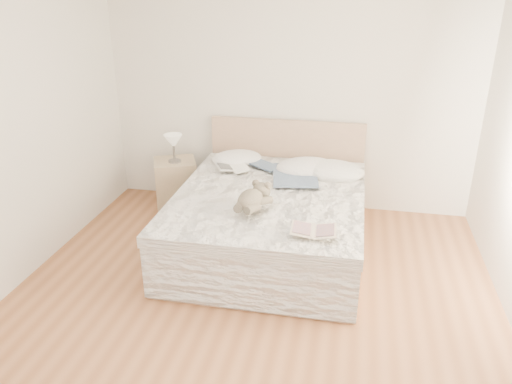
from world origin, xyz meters
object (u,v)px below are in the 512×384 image
bed (271,217)px  photo_book (232,168)px  table_lamp (173,142)px  teddy_bear (250,207)px  childrens_book (313,231)px  nightstand (176,184)px

bed → photo_book: bearing=140.5°
table_lamp → teddy_bear: bearing=-46.8°
childrens_book → photo_book: bearing=125.4°
nightstand → childrens_book: size_ratio=1.54×
photo_book → teddy_bear: (0.39, -0.93, 0.02)m
bed → table_lamp: bearing=151.8°
photo_book → teddy_bear: 1.00m
photo_book → teddy_bear: teddy_bear is taller
teddy_bear → photo_book: bearing=126.3°
bed → childrens_book: bed is taller
nightstand → photo_book: size_ratio=1.67×
table_lamp → photo_book: table_lamp is taller
bed → photo_book: (-0.47, 0.39, 0.32)m
bed → childrens_book: size_ratio=5.88×
bed → table_lamp: bed is taller
photo_book → childrens_book: (0.95, -1.21, 0.00)m
bed → teddy_bear: bearing=-99.0°
photo_book → nightstand: bearing=129.9°
photo_book → childrens_book: size_ratio=0.92×
nightstand → photo_book: (0.74, -0.29, 0.35)m
teddy_bear → table_lamp: bearing=146.9°
photo_book → teddy_bear: bearing=-96.2°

